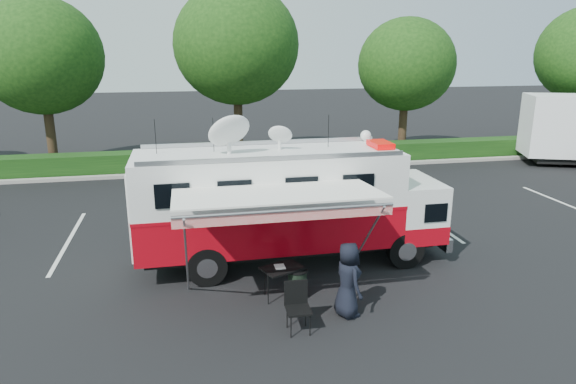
# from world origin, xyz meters

# --- Properties ---
(ground_plane) EXTENTS (120.00, 120.00, 0.00)m
(ground_plane) POSITION_xyz_m (0.00, 0.00, 0.00)
(ground_plane) COLOR black
(ground_plane) RESTS_ON ground
(back_border) EXTENTS (60.00, 6.14, 8.87)m
(back_border) POSITION_xyz_m (1.14, 12.90, 5.00)
(back_border) COLOR #9E998E
(back_border) RESTS_ON ground_plane
(stall_lines) EXTENTS (24.12, 5.50, 0.01)m
(stall_lines) POSITION_xyz_m (-0.50, 3.00, 0.00)
(stall_lines) COLOR silver
(stall_lines) RESTS_ON ground_plane
(command_truck) EXTENTS (8.46, 2.33, 4.06)m
(command_truck) POSITION_xyz_m (-0.07, -0.00, 1.74)
(command_truck) COLOR black
(command_truck) RESTS_ON ground_plane
(awning) EXTENTS (4.62, 2.40, 2.79)m
(awning) POSITION_xyz_m (-0.83, -2.42, 2.61)
(awning) COLOR white
(awning) RESTS_ON ground_plane
(person) EXTENTS (0.72, 0.94, 1.73)m
(person) POSITION_xyz_m (0.59, -3.20, 0.00)
(person) COLOR black
(person) RESTS_ON ground_plane
(folding_table) EXTENTS (1.12, 0.97, 0.80)m
(folding_table) POSITION_xyz_m (-0.68, -2.10, 0.75)
(folding_table) COLOR black
(folding_table) RESTS_ON ground_plane
(folding_chair) EXTENTS (0.53, 0.55, 1.07)m
(folding_chair) POSITION_xyz_m (-0.64, -3.54, 0.64)
(folding_chair) COLOR black
(folding_chair) RESTS_ON ground_plane
(trash_bin) EXTENTS (0.49, 0.49, 0.74)m
(trash_bin) POSITION_xyz_m (-0.32, -2.17, 0.37)
(trash_bin) COLOR black
(trash_bin) RESTS_ON ground_plane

